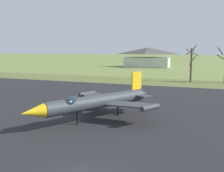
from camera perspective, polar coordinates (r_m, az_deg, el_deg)
asphalt_apron at (r=26.73m, az=7.13°, el=-6.79°), size 84.49×45.53×0.05m
grass_verge_strip at (r=54.63m, az=14.54°, el=0.63°), size 144.49×12.00×0.06m
jet_fighter_front_left at (r=25.00m, az=-3.61°, el=-3.37°), size 9.87×12.86×4.41m
bare_tree_far_left at (r=56.86m, az=16.75°, el=4.73°), size 2.72×2.78×7.71m
visitor_building at (r=100.63m, az=7.63°, el=6.15°), size 17.52×10.40×7.30m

